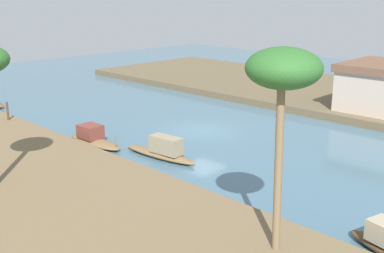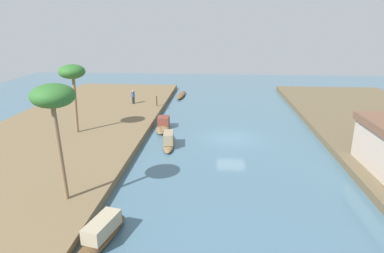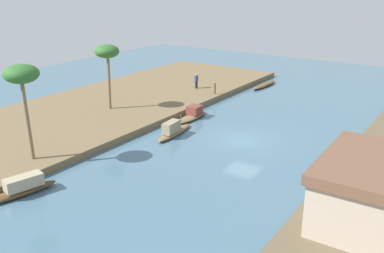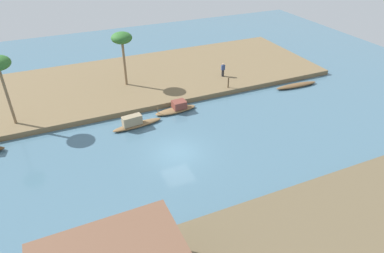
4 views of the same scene
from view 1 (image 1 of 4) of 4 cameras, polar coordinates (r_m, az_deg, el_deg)
The scene contains 6 objects.
river_water at distance 30.22m, azimuth 1.27°, elevation -0.48°, with size 76.71×76.71×0.00m, color #476B7F.
riverbank_right at distance 42.20m, azimuth 15.56°, elevation 4.00°, with size 46.39×14.96×0.54m, color brown.
sampan_downstream_large at distance 27.94m, azimuth -11.85°, elevation -1.36°, with size 4.37×1.36×1.11m.
sampan_with_red_awning at distance 25.07m, azimuth -3.60°, elevation -2.87°, with size 4.87×1.39×1.25m.
mooring_post at distance 32.76m, azimuth -21.40°, elevation 1.76°, with size 0.14×0.14×1.18m, color #4C3823.
palm_tree_left_far at distance 13.93m, azimuth 10.99°, elevation 6.29°, with size 2.24×2.24×6.46m.
Camera 1 is at (19.85, -21.17, 8.45)m, focal length 44.13 mm.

